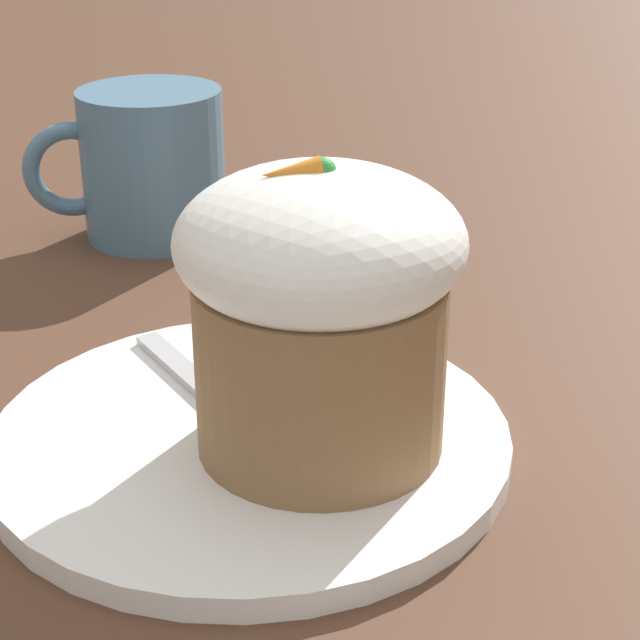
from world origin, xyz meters
TOP-DOWN VIEW (x-y plane):
  - ground_plane at (0.00, 0.00)m, footprint 4.00×4.00m
  - dessert_plate at (0.00, 0.00)m, footprint 0.20×0.20m
  - carrot_cake at (-0.02, 0.02)m, footprint 0.10×0.10m
  - spoon at (0.00, 0.00)m, footprint 0.06×0.13m
  - coffee_cup at (0.01, -0.25)m, footprint 0.12×0.08m

SIDE VIEW (x-z plane):
  - ground_plane at x=0.00m, z-range 0.00..0.00m
  - dessert_plate at x=0.00m, z-range 0.00..0.01m
  - spoon at x=0.00m, z-range 0.01..0.02m
  - coffee_cup at x=0.01m, z-range 0.00..0.09m
  - carrot_cake at x=-0.02m, z-range 0.01..0.12m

